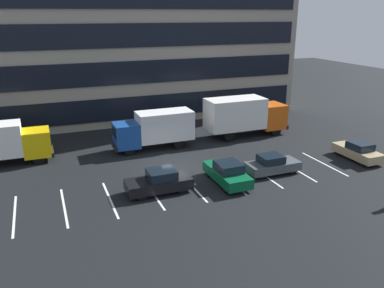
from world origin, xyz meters
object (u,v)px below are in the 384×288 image
object	(u,v)px
sedan_charcoal	(272,165)
box_truck_yellow	(1,142)
sedan_tan	(358,151)
sedan_forest	(227,173)
box_truck_orange	(244,114)
box_truck_blue	(155,128)
sedan_black	(159,182)

from	to	relation	value
sedan_charcoal	box_truck_yellow	bearing A→B (deg)	153.37
box_truck_yellow	sedan_tan	bearing A→B (deg)	-19.38
sedan_forest	box_truck_orange	bearing A→B (deg)	55.40
box_truck_blue	sedan_forest	bearing A→B (deg)	-74.15
sedan_charcoal	sedan_forest	bearing A→B (deg)	-175.37
box_truck_blue	sedan_black	distance (m)	8.99
box_truck_yellow	sedan_forest	distance (m)	17.58
box_truck_blue	sedan_tan	distance (m)	16.85
sedan_tan	box_truck_orange	bearing A→B (deg)	120.66
box_truck_yellow	sedan_tan	size ratio (longest dim) A/B	1.72
sedan_black	sedan_forest	size ratio (longest dim) A/B	0.99
box_truck_blue	sedan_forest	world-z (taller)	box_truck_blue
sedan_tan	sedan_charcoal	size ratio (longest dim) A/B	1.03
sedan_black	sedan_forest	world-z (taller)	sedan_forest
box_truck_orange	sedan_forest	xyz separation A→B (m)	(-6.47, -9.38, -1.35)
box_truck_blue	box_truck_orange	size ratio (longest dim) A/B	0.87
sedan_tan	sedan_black	world-z (taller)	sedan_black
sedan_forest	sedan_charcoal	world-z (taller)	sedan_forest
box_truck_blue	sedan_forest	distance (m)	9.34
box_truck_orange	sedan_charcoal	world-z (taller)	box_truck_orange
box_truck_blue	sedan_black	size ratio (longest dim) A/B	1.61
box_truck_blue	box_truck_orange	xyz separation A→B (m)	(9.00, 0.45, 0.28)
box_truck_blue	sedan_charcoal	xyz separation A→B (m)	(6.37, -8.62, -1.14)
box_truck_orange	box_truck_yellow	xyz separation A→B (m)	(-21.15, 0.22, -0.25)
sedan_black	box_truck_yellow	bearing A→B (deg)	136.68
sedan_forest	box_truck_yellow	bearing A→B (deg)	146.83
sedan_tan	sedan_black	size ratio (longest dim) A/B	0.95
sedan_tan	sedan_forest	size ratio (longest dim) A/B	0.94
box_truck_orange	sedan_charcoal	distance (m)	9.54
box_truck_yellow	sedan_charcoal	size ratio (longest dim) A/B	1.77
sedan_forest	sedan_charcoal	xyz separation A→B (m)	(3.84, 0.31, -0.06)
sedan_black	box_truck_orange	bearing A→B (deg)	38.79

